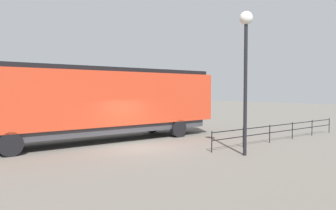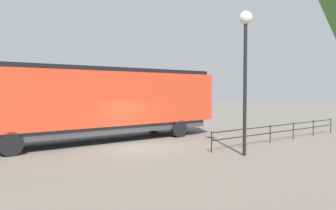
{
  "view_description": "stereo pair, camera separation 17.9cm",
  "coord_description": "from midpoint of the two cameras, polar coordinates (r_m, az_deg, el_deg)",
  "views": [
    {
      "loc": [
        14.07,
        -9.31,
        2.96
      ],
      "look_at": [
        0.42,
        1.49,
        2.18
      ],
      "focal_mm": 35.21,
      "sensor_mm": 36.0,
      "label": 1
    },
    {
      "loc": [
        14.18,
        -9.17,
        2.96
      ],
      "look_at": [
        0.42,
        1.49,
        2.18
      ],
      "focal_mm": 35.21,
      "sensor_mm": 36.0,
      "label": 2
    }
  ],
  "objects": [
    {
      "name": "platform_fence",
      "position": [
        20.37,
        18.82,
        -3.99
      ],
      "size": [
        0.05,
        11.68,
        1.02
      ],
      "color": "black",
      "rests_on": "ground_plane"
    },
    {
      "name": "lamp_post",
      "position": [
        15.34,
        12.99,
        9.59
      ],
      "size": [
        0.6,
        0.6,
        6.48
      ],
      "color": "black",
      "rests_on": "ground_plane"
    },
    {
      "name": "ground_plane",
      "position": [
        17.14,
        -5.13,
        -7.38
      ],
      "size": [
        120.0,
        120.0,
        0.0
      ],
      "primitive_type": "plane",
      "color": "#666059"
    },
    {
      "name": "locomotive",
      "position": [
        19.45,
        -11.11,
        0.77
      ],
      "size": [
        3.17,
        15.33,
        4.23
      ],
      "color": "red",
      "rests_on": "ground_plane"
    }
  ]
}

